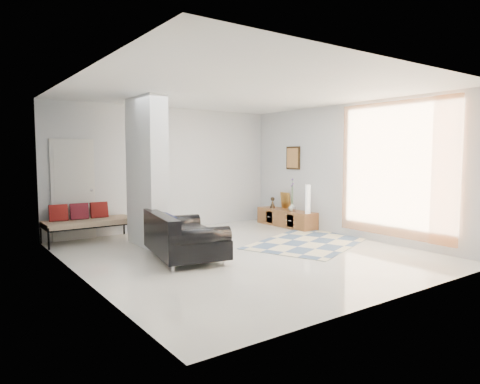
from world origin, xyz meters
TOP-DOWN VIEW (x-y plane):
  - floor at (0.00, 0.00)m, footprint 6.00×6.00m
  - ceiling at (0.00, 0.00)m, footprint 6.00×6.00m
  - wall_back at (0.00, 3.00)m, footprint 6.00×0.00m
  - wall_front at (0.00, -3.00)m, footprint 6.00×0.00m
  - wall_left at (-2.75, 0.00)m, footprint 0.00×6.00m
  - wall_right at (2.75, 0.00)m, footprint 0.00×6.00m
  - partition_column at (-1.10, 1.60)m, footprint 0.35×1.20m
  - hallway_door at (-2.10, 2.96)m, footprint 0.85×0.06m
  - curtain at (2.67, -1.15)m, footprint 0.00×2.55m
  - wall_art at (2.72, 1.70)m, footprint 0.04×0.45m
  - media_console at (2.52, 1.70)m, footprint 0.45×1.72m
  - loveseat at (-1.07, 0.30)m, footprint 1.33×1.89m
  - daybed at (-1.93, 2.63)m, footprint 1.71×0.73m
  - area_rug at (1.60, -0.01)m, footprint 3.04×2.56m
  - cylinder_lamp at (2.50, 0.96)m, footprint 0.12×0.12m
  - bronze_figurine at (2.47, 2.16)m, footprint 0.15×0.15m
  - vase at (2.47, 1.45)m, footprint 0.19×0.19m

SIDE VIEW (x-z plane):
  - floor at x=0.00m, z-range 0.00..0.00m
  - area_rug at x=1.60m, z-range 0.00..0.01m
  - media_console at x=2.52m, z-range -0.20..0.61m
  - loveseat at x=-1.07m, z-range -0.03..0.73m
  - daybed at x=-1.93m, z-range 0.03..0.80m
  - vase at x=2.47m, z-range 0.40..0.58m
  - bronze_figurine at x=2.47m, z-range 0.40..0.67m
  - cylinder_lamp at x=2.50m, z-range 0.40..1.05m
  - hallway_door at x=-2.10m, z-range 0.00..2.04m
  - partition_column at x=-1.10m, z-range 0.00..2.80m
  - wall_back at x=0.00m, z-range -1.60..4.40m
  - wall_front at x=0.00m, z-range -1.60..4.40m
  - wall_left at x=-2.75m, z-range -1.60..4.40m
  - wall_right at x=2.75m, z-range -1.60..4.40m
  - curtain at x=2.67m, z-range 0.17..2.72m
  - wall_art at x=2.72m, z-range 1.38..1.92m
  - ceiling at x=0.00m, z-range 2.80..2.80m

